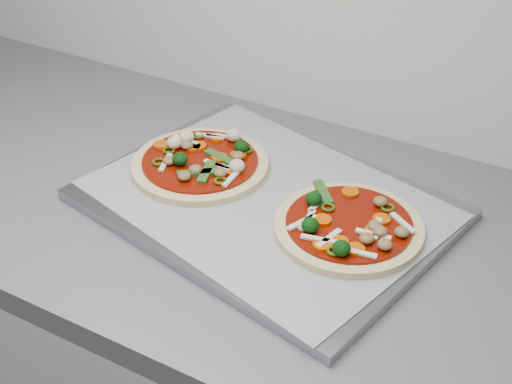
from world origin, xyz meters
The scene contains 6 objects.
base_cabinet centered at (0.00, 1.30, 0.43)m, with size 3.60×0.60×0.86m, color silver.
countertop centered at (0.00, 1.30, 0.88)m, with size 3.60×0.60×0.04m, color slate.
baking_tray centered at (0.38, 1.32, 0.91)m, with size 0.50×0.37×0.02m, color gray.
parchment centered at (0.38, 1.32, 0.92)m, with size 0.48×0.35×0.00m, color #99999E.
pizza_left centered at (0.25, 1.34, 0.93)m, with size 0.23×0.23×0.04m.
pizza_right centered at (0.52, 1.30, 0.93)m, with size 0.28×0.28×0.03m.
Camera 1 is at (0.78, 0.57, 1.51)m, focal length 50.00 mm.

